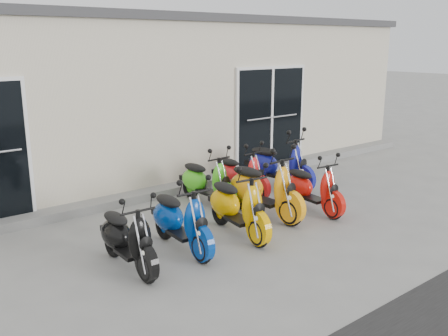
{
  "coord_description": "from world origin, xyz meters",
  "views": [
    {
      "loc": [
        -5.12,
        -5.74,
        2.81
      ],
      "look_at": [
        0.0,
        0.6,
        0.75
      ],
      "focal_mm": 40.0,
      "sensor_mm": 36.0,
      "label": 1
    }
  ],
  "objects": [
    {
      "name": "scooter_back_green",
      "position": [
        -0.03,
        1.05,
        0.55
      ],
      "size": [
        0.61,
        1.52,
        1.1
      ],
      "primitive_type": null,
      "rotation": [
        0.0,
        0.0,
        0.04
      ],
      "color": "#4BD620",
      "rests_on": "ground"
    },
    {
      "name": "scooter_back_blue",
      "position": [
        1.66,
        0.95,
        0.63
      ],
      "size": [
        0.82,
        1.76,
        1.25
      ],
      "primitive_type": null,
      "rotation": [
        0.0,
        0.0,
        0.12
      ],
      "color": "navy",
      "rests_on": "ground"
    },
    {
      "name": "scooter_back_red",
      "position": [
        0.76,
        1.07,
        0.54
      ],
      "size": [
        0.66,
        1.5,
        1.08
      ],
      "primitive_type": null,
      "rotation": [
        0.0,
        0.0,
        0.09
      ],
      "color": "red",
      "rests_on": "ground"
    },
    {
      "name": "door_right",
      "position": [
        2.6,
        2.17,
        1.26
      ],
      "size": [
        2.02,
        0.08,
        2.22
      ],
      "primitive_type": "cube",
      "color": "black",
      "rests_on": "front_step"
    },
    {
      "name": "scooter_front_orange_a",
      "position": [
        -0.56,
        -0.41,
        0.59
      ],
      "size": [
        0.78,
        1.65,
        1.17
      ],
      "primitive_type": null,
      "rotation": [
        0.0,
        0.0,
        -0.13
      ],
      "color": "#EEA700",
      "rests_on": "ground"
    },
    {
      "name": "scooter_front_red",
      "position": [
        1.13,
        -0.38,
        0.53
      ],
      "size": [
        0.65,
        1.49,
        1.07
      ],
      "primitive_type": null,
      "rotation": [
        0.0,
        0.0,
        -0.09
      ],
      "color": "red",
      "rests_on": "ground"
    },
    {
      "name": "building",
      "position": [
        0.0,
        5.2,
        1.6
      ],
      "size": [
        14.0,
        6.0,
        3.2
      ],
      "primitive_type": "cube",
      "color": "beige",
      "rests_on": "ground"
    },
    {
      "name": "scooter_front_orange_b",
      "position": [
        0.29,
        -0.06,
        0.63
      ],
      "size": [
        0.72,
        1.74,
        1.26
      ],
      "primitive_type": null,
      "rotation": [
        0.0,
        0.0,
        0.06
      ],
      "color": "#FFA00E",
      "rests_on": "ground"
    },
    {
      "name": "scooter_front_blue",
      "position": [
        -1.53,
        -0.35,
        0.57
      ],
      "size": [
        0.65,
        1.57,
        1.14
      ],
      "primitive_type": null,
      "rotation": [
        0.0,
        0.0,
        -0.06
      ],
      "color": "navy",
      "rests_on": "ground"
    },
    {
      "name": "ground",
      "position": [
        0.0,
        0.0,
        0.0
      ],
      "size": [
        80.0,
        80.0,
        0.0
      ],
      "primitive_type": "plane",
      "color": "gray",
      "rests_on": "ground"
    },
    {
      "name": "front_step",
      "position": [
        0.0,
        2.02,
        0.07
      ],
      "size": [
        14.0,
        0.4,
        0.15
      ],
      "primitive_type": "cube",
      "color": "gray",
      "rests_on": "ground"
    },
    {
      "name": "roof_cap",
      "position": [
        0.0,
        5.2,
        3.28
      ],
      "size": [
        14.2,
        6.2,
        0.16
      ],
      "primitive_type": "cube",
      "color": "#3F3F42",
      "rests_on": "building"
    },
    {
      "name": "scooter_front_black",
      "position": [
        -2.39,
        -0.41,
        0.53
      ],
      "size": [
        0.57,
        1.46,
        1.07
      ],
      "primitive_type": null,
      "rotation": [
        0.0,
        0.0,
        -0.03
      ],
      "color": "black",
      "rests_on": "ground"
    }
  ]
}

